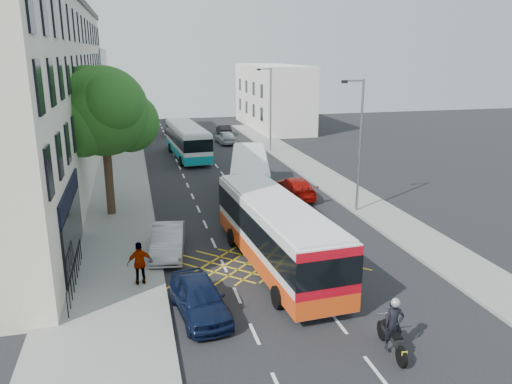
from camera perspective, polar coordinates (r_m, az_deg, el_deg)
ground at (r=19.35m, az=9.37°, el=-14.51°), size 120.00×120.00×0.00m
pavement_left at (r=31.77m, az=-16.13°, el=-2.47°), size 5.00×70.00×0.15m
pavement_right at (r=34.86m, az=11.09°, el=-0.52°), size 3.00×70.00×0.15m
terrace_main at (r=40.46m, az=-24.40°, el=10.26°), size 8.30×45.00×13.50m
terrace_far at (r=70.75m, az=-20.06°, el=11.07°), size 8.00×20.00×10.00m
building_right at (r=65.98m, az=1.88°, el=10.85°), size 6.00×18.00×8.00m
street_tree at (r=30.44m, az=-17.05°, el=8.70°), size 6.30×5.70×8.80m
lamp_near at (r=30.66m, az=11.66°, el=5.94°), size 1.45×0.15×8.00m
lamp_far at (r=49.29m, az=1.57°, el=9.89°), size 1.45×0.15×8.00m
railings at (r=22.58m, az=-20.01°, el=-8.64°), size 0.08×5.60×1.14m
bus_near at (r=22.99m, az=2.30°, el=-4.66°), size 3.37×11.40×3.16m
bus_mid at (r=33.80m, az=-0.73°, el=1.84°), size 4.67×10.68×2.92m
bus_far at (r=47.51m, az=-7.86°, el=5.85°), size 3.24×10.96×3.04m
motorbike at (r=17.59m, az=15.41°, el=-14.68°), size 0.73×2.26×2.00m
parked_car_blue at (r=19.37m, az=-6.48°, el=-11.92°), size 2.22×4.40×1.44m
parked_car_silver at (r=24.98m, az=-10.01°, el=-5.53°), size 2.09×4.50×1.43m
red_hatchback at (r=34.26m, az=4.44°, el=0.52°), size 1.95×4.78×1.39m
distant_car_grey at (r=60.67m, az=-9.12°, el=7.09°), size 2.38×5.07×1.40m
distant_car_silver at (r=54.43m, az=-3.50°, el=6.27°), size 1.98×4.24×1.40m
distant_car_dark at (r=60.49m, az=-3.69°, el=7.13°), size 1.33×3.67×1.20m
pedestrian_far at (r=21.77m, az=-13.11°, el=-7.94°), size 1.13×0.55×1.87m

